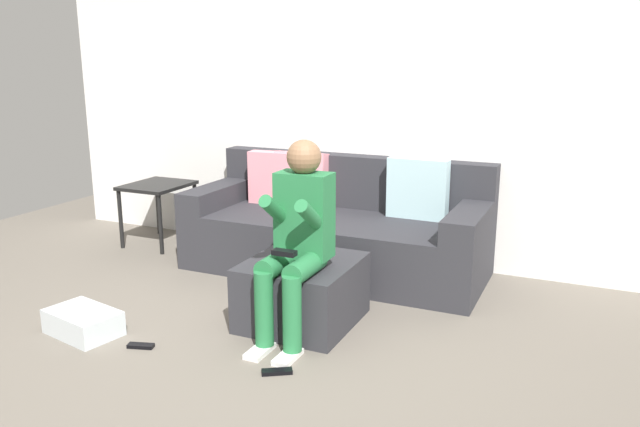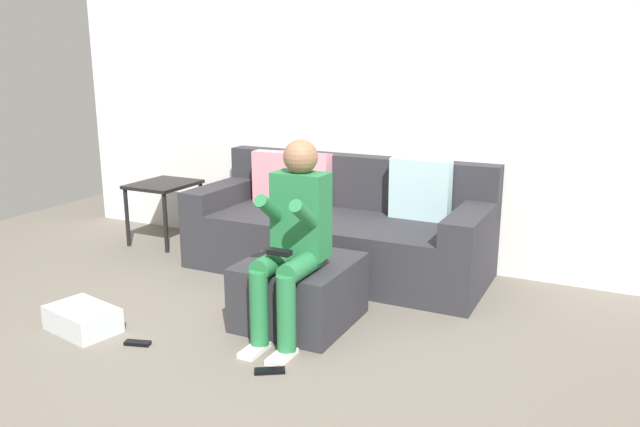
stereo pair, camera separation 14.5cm
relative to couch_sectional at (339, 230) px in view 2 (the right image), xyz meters
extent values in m
plane|color=#6B6359|center=(0.04, -1.79, -0.33)|extent=(7.69, 7.69, 0.00)
cube|color=white|center=(0.04, 0.46, 0.89)|extent=(5.92, 0.10, 2.43)
cube|color=#2D2D33|center=(0.01, -0.06, -0.10)|extent=(2.33, 0.94, 0.45)
cube|color=#2D2D33|center=(0.01, 0.32, 0.34)|extent=(2.33, 0.18, 0.43)
cube|color=#2D2D33|center=(-1.04, -0.06, 0.21)|extent=(0.23, 0.94, 0.17)
cube|color=#2D2D33|center=(1.06, -0.06, 0.21)|extent=(0.23, 0.94, 0.17)
cube|color=pink|center=(-0.63, 0.15, 0.34)|extent=(0.45, 0.17, 0.44)
cube|color=pink|center=(-0.40, 0.16, 0.35)|extent=(0.45, 0.18, 0.46)
cube|color=silver|center=(0.60, 0.16, 0.35)|extent=(0.47, 0.14, 0.47)
cube|color=#2D2D33|center=(0.21, -1.06, -0.12)|extent=(0.66, 0.71, 0.41)
cube|color=#26723F|center=(0.27, -1.15, 0.41)|extent=(0.33, 0.19, 0.52)
sphere|color=#8C6647|center=(0.27, -1.15, 0.76)|extent=(0.21, 0.21, 0.21)
cylinder|color=#26723F|center=(0.18, -1.32, 0.15)|extent=(0.13, 0.35, 0.13)
cylinder|color=#26723F|center=(0.18, -1.50, -0.07)|extent=(0.11, 0.11, 0.45)
cube|color=white|center=(0.18, -1.56, -0.31)|extent=(0.10, 0.22, 0.03)
cylinder|color=#26723F|center=(0.15, -1.27, 0.44)|extent=(0.08, 0.34, 0.27)
cylinder|color=#26723F|center=(0.36, -1.32, 0.15)|extent=(0.13, 0.35, 0.13)
cylinder|color=#26723F|center=(0.36, -1.50, -0.07)|extent=(0.11, 0.11, 0.45)
cube|color=white|center=(0.36, -1.56, -0.31)|extent=(0.10, 0.22, 0.03)
cylinder|color=#26723F|center=(0.39, -1.28, 0.43)|extent=(0.08, 0.36, 0.28)
cube|color=black|center=(0.27, -1.41, 0.25)|extent=(0.14, 0.06, 0.03)
cube|color=silver|center=(-0.94, -1.78, -0.25)|extent=(0.50, 0.38, 0.15)
cube|color=black|center=(-1.74, -0.01, 0.21)|extent=(0.49, 0.57, 0.03)
cylinder|color=black|center=(-1.96, -0.27, -0.06)|extent=(0.04, 0.04, 0.52)
cylinder|color=black|center=(-1.52, -0.27, -0.06)|extent=(0.04, 0.04, 0.52)
cylinder|color=black|center=(-1.96, 0.24, -0.06)|extent=(0.04, 0.04, 0.52)
cylinder|color=black|center=(-1.52, 0.24, -0.06)|extent=(0.04, 0.04, 0.52)
cube|color=black|center=(0.38, -1.73, -0.32)|extent=(0.17, 0.13, 0.02)
cube|color=black|center=(-0.49, -1.78, -0.32)|extent=(0.16, 0.09, 0.02)
camera|label=1|loc=(1.87, -4.45, 1.34)|focal=35.37mm
camera|label=2|loc=(2.00, -4.38, 1.34)|focal=35.37mm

